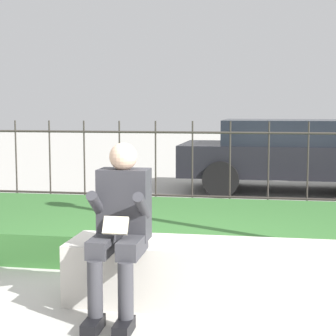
# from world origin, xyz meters

# --- Properties ---
(ground_plane) EXTENTS (60.00, 60.00, 0.00)m
(ground_plane) POSITION_xyz_m (0.00, 0.00, 0.00)
(ground_plane) COLOR #B2AFA8
(stone_bench) EXTENTS (2.34, 0.59, 0.49)m
(stone_bench) POSITION_xyz_m (0.37, 0.00, 0.22)
(stone_bench) COLOR beige
(stone_bench) RESTS_ON ground_plane
(person_seated_reader) EXTENTS (0.42, 0.73, 1.29)m
(person_seated_reader) POSITION_xyz_m (-0.31, -0.33, 0.71)
(person_seated_reader) COLOR black
(person_seated_reader) RESTS_ON ground_plane
(grass_berm) EXTENTS (10.64, 2.50, 0.33)m
(grass_berm) POSITION_xyz_m (0.00, 1.95, 0.16)
(grass_berm) COLOR #33662D
(grass_berm) RESTS_ON ground_plane
(iron_fence) EXTENTS (8.64, 0.03, 1.36)m
(iron_fence) POSITION_xyz_m (0.00, 3.68, 0.71)
(iron_fence) COLOR #332D28
(iron_fence) RESTS_ON ground_plane
(car_parked_center) EXTENTS (4.16, 2.01, 1.32)m
(car_parked_center) POSITION_xyz_m (1.27, 6.19, 0.72)
(car_parked_center) COLOR black
(car_parked_center) RESTS_ON ground_plane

